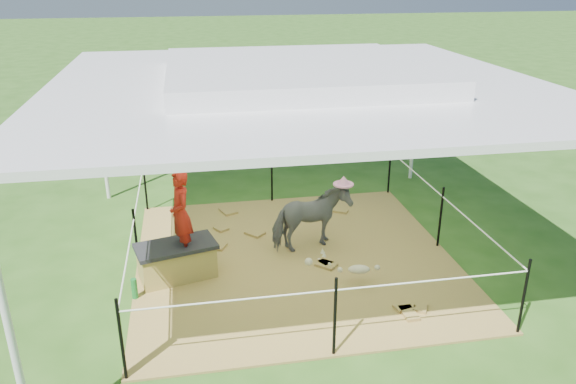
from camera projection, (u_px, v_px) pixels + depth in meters
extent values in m
plane|color=#2D5919|center=(295.00, 260.00, 8.34)|extent=(90.00, 90.00, 0.00)
cube|color=brown|center=(295.00, 259.00, 8.33)|extent=(4.60, 4.60, 0.03)
cylinder|color=silver|center=(100.00, 131.00, 10.09)|extent=(0.07, 0.07, 2.60)
cylinder|color=silver|center=(415.00, 116.00, 11.09)|extent=(0.07, 0.07, 2.60)
cylinder|color=silver|center=(8.00, 326.00, 4.62)|extent=(0.07, 0.07, 2.60)
cube|color=white|center=(296.00, 82.00, 7.36)|extent=(6.30, 6.30, 0.08)
cube|color=white|center=(296.00, 71.00, 7.30)|extent=(3.30, 3.30, 0.22)
cylinder|color=black|center=(145.00, 185.00, 9.83)|extent=(0.04, 0.04, 1.00)
cylinder|color=black|center=(272.00, 177.00, 10.21)|extent=(0.04, 0.04, 1.00)
cylinder|color=black|center=(390.00, 169.00, 10.58)|extent=(0.04, 0.04, 1.00)
cylinder|color=black|center=(136.00, 242.00, 7.78)|extent=(0.04, 0.04, 1.00)
cylinder|color=black|center=(440.00, 218.00, 8.53)|extent=(0.04, 0.04, 1.00)
cylinder|color=black|center=(121.00, 341.00, 5.73)|extent=(0.04, 0.04, 1.00)
cylinder|color=black|center=(335.00, 318.00, 6.10)|extent=(0.04, 0.04, 1.00)
cylinder|color=black|center=(524.00, 298.00, 6.47)|extent=(0.04, 0.04, 1.00)
cylinder|color=white|center=(272.00, 158.00, 10.08)|extent=(4.50, 0.02, 0.02)
cylinder|color=white|center=(336.00, 290.00, 5.97)|extent=(4.50, 0.02, 0.02)
cylinder|color=white|center=(443.00, 197.00, 8.40)|extent=(0.02, 4.50, 0.02)
cylinder|color=white|center=(134.00, 219.00, 7.65)|extent=(0.02, 4.50, 0.02)
cube|color=olive|center=(177.00, 262.00, 7.75)|extent=(1.10, 0.74, 0.45)
cube|color=black|center=(176.00, 246.00, 7.65)|extent=(1.18, 0.81, 0.06)
imported|color=#AA1910|center=(180.00, 207.00, 7.45)|extent=(0.39, 0.50, 1.21)
cylinder|color=#19702A|center=(134.00, 289.00, 7.28)|extent=(0.10, 0.10, 0.28)
imported|color=#525157|center=(311.00, 219.00, 8.43)|extent=(1.28, 0.84, 0.99)
cylinder|color=pink|center=(312.00, 184.00, 8.22)|extent=(0.31, 0.31, 0.14)
cylinder|color=blue|center=(415.00, 122.00, 14.04)|extent=(0.68, 0.68, 0.87)
cube|color=brown|center=(305.00, 106.00, 15.73)|extent=(2.43, 2.26, 0.82)
cube|color=#54381C|center=(411.00, 93.00, 17.65)|extent=(1.89, 1.47, 0.73)
imported|color=blue|center=(328.00, 102.00, 15.61)|extent=(0.60, 0.51, 1.08)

